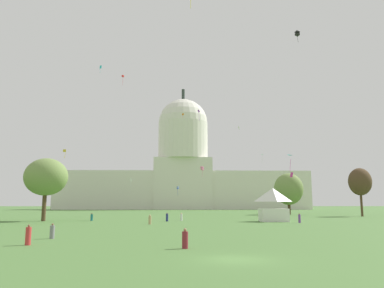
# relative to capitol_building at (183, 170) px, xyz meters

# --- Properties ---
(ground_plane) EXTENTS (800.00, 800.00, 0.00)m
(ground_plane) POSITION_rel_capitol_building_xyz_m (2.07, -186.54, -22.03)
(ground_plane) COLOR #4C7538
(capitol_building) EXTENTS (138.08, 27.93, 68.59)m
(capitol_building) POSITION_rel_capitol_building_xyz_m (0.00, 0.00, 0.00)
(capitol_building) COLOR silver
(capitol_building) RESTS_ON ground_plane
(event_tent) EXTENTS (5.32, 4.46, 6.32)m
(event_tent) POSITION_rel_capitol_building_xyz_m (16.37, -138.37, -18.76)
(event_tent) COLOR white
(event_tent) RESTS_ON ground_plane
(tree_east_mid) EXTENTS (8.65, 8.50, 12.70)m
(tree_east_mid) POSITION_rel_capitol_building_xyz_m (46.33, -111.88, -13.01)
(tree_east_mid) COLOR #4C3823
(tree_east_mid) RESTS_ON ground_plane
(tree_east_near) EXTENTS (11.91, 12.14, 12.50)m
(tree_east_near) POSITION_rel_capitol_building_xyz_m (31.64, -96.05, -14.35)
(tree_east_near) COLOR #42301E
(tree_east_near) RESTS_ON ground_plane
(tree_west_far) EXTENTS (11.22, 10.45, 12.25)m
(tree_west_far) POSITION_rel_capitol_building_xyz_m (-27.96, -135.52, -13.49)
(tree_west_far) COLOR #4C3823
(tree_west_far) RESTS_ON ground_plane
(person_red_edge_west) EXTENTS (0.61, 0.61, 1.69)m
(person_red_edge_west) POSITION_rel_capitol_building_xyz_m (-14.10, -177.98, -21.26)
(person_red_edge_west) COLOR red
(person_red_edge_west) RESTS_ON ground_plane
(person_teal_front_left) EXTENTS (0.53, 0.53, 1.49)m
(person_teal_front_left) POSITION_rel_capitol_building_xyz_m (-18.99, -134.05, -21.37)
(person_teal_front_left) COLOR #1E757A
(person_teal_front_left) RESTS_ON ground_plane
(person_navy_near_tent) EXTENTS (0.61, 0.61, 1.66)m
(person_navy_near_tent) POSITION_rel_capitol_building_xyz_m (-3.92, -137.34, -21.28)
(person_navy_near_tent) COLOR navy
(person_navy_near_tent) RESTS_ON ground_plane
(person_maroon_lawn_far_right) EXTENTS (0.52, 0.52, 1.55)m
(person_maroon_lawn_far_right) POSITION_rel_capitol_building_xyz_m (-1.02, -180.82, -21.34)
(person_maroon_lawn_far_right) COLOR maroon
(person_maroon_lawn_far_right) RESTS_ON ground_plane
(person_white_aisle_center) EXTENTS (0.50, 0.50, 1.53)m
(person_white_aisle_center) POSITION_rel_capitol_building_xyz_m (-1.18, -134.73, -21.34)
(person_white_aisle_center) COLOR silver
(person_white_aisle_center) RESTS_ON ground_plane
(person_purple_back_center) EXTENTS (0.55, 0.55, 1.67)m
(person_purple_back_center) POSITION_rel_capitol_building_xyz_m (19.74, -143.42, -21.27)
(person_purple_back_center) COLOR #703D93
(person_purple_back_center) RESTS_ON ground_plane
(person_olive_mid_center) EXTENTS (0.41, 0.41, 1.67)m
(person_olive_mid_center) POSITION_rel_capitol_building_xyz_m (18.67, -126.71, -21.27)
(person_olive_mid_center) COLOR olive
(person_olive_mid_center) RESTS_ON ground_plane
(person_tan_back_right) EXTENTS (0.66, 0.66, 1.59)m
(person_tan_back_right) POSITION_rel_capitol_building_xyz_m (-6.39, -147.32, -21.32)
(person_tan_back_right) COLOR tan
(person_tan_back_right) RESTS_ON ground_plane
(person_grey_near_tree_east) EXTENTS (0.56, 0.56, 1.48)m
(person_grey_near_tree_east) POSITION_rel_capitol_building_xyz_m (-14.04, -172.20, -21.37)
(person_grey_near_tree_east) COLOR gray
(person_grey_near_tree_east) RESTS_ON ground_plane
(kite_gold_mid) EXTENTS (0.84, 0.37, 2.64)m
(kite_gold_mid) POSITION_rel_capitol_building_xyz_m (-35.22, -100.93, -3.71)
(kite_gold_mid) COLOR gold
(kite_violet_mid) EXTENTS (0.72, 0.66, 3.50)m
(kite_violet_mid) POSITION_rel_capitol_building_xyz_m (4.11, -99.28, 8.60)
(kite_violet_mid) COLOR purple
(kite_green_mid) EXTENTS (1.40, 1.54, 3.80)m
(kite_green_mid) POSITION_rel_capitol_building_xyz_m (39.66, -22.44, 5.09)
(kite_green_mid) COLOR green
(kite_blue_low) EXTENTS (0.86, 0.88, 3.25)m
(kite_blue_low) POSITION_rel_capitol_building_xyz_m (-2.41, -64.23, -12.76)
(kite_blue_low) COLOR blue
(kite_orange_high) EXTENTS (0.88, 0.89, 2.33)m
(kite_orange_high) POSITION_rel_capitol_building_xyz_m (-0.37, -40.17, 22.18)
(kite_orange_high) COLOR orange
(kite_turquoise_low) EXTENTS (1.59, 1.30, 4.33)m
(kite_turquoise_low) POSITION_rel_capitol_building_xyz_m (26.31, -115.77, -6.93)
(kite_turquoise_low) COLOR teal
(kite_magenta_low) EXTENTS (0.70, 0.49, 1.22)m
(kite_magenta_low) POSITION_rel_capitol_building_xyz_m (24.42, -124.08, -12.07)
(kite_magenta_low) COLOR #D1339E
(kite_lime_mid) EXTENTS (0.60, 0.78, 1.50)m
(kite_lime_mid) POSITION_rel_capitol_building_xyz_m (22.98, -56.84, 12.47)
(kite_lime_mid) COLOR #8CD133
(kite_white_low) EXTENTS (0.81, 1.03, 3.66)m
(kite_white_low) POSITION_rel_capitol_building_xyz_m (-22.40, -49.83, -9.02)
(kite_white_low) COLOR white
(kite_red_high) EXTENTS (0.98, 0.98, 4.12)m
(kite_red_high) POSITION_rel_capitol_building_xyz_m (-24.23, -67.97, 30.69)
(kite_red_high) COLOR red
(kite_black_high) EXTENTS (1.34, 1.29, 3.22)m
(kite_black_high) POSITION_rel_capitol_building_xyz_m (30.94, -113.05, 28.10)
(kite_black_high) COLOR black
(kite_pink_low) EXTENTS (1.58, 1.57, 4.11)m
(kite_pink_low) POSITION_rel_capitol_building_xyz_m (7.24, -61.48, -4.92)
(kite_pink_low) COLOR pink
(kite_cyan_high) EXTENTS (0.91, 0.37, 3.23)m
(kite_cyan_high) POSITION_rel_capitol_building_xyz_m (-33.84, -64.54, 35.52)
(kite_cyan_high) COLOR #33BCDB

